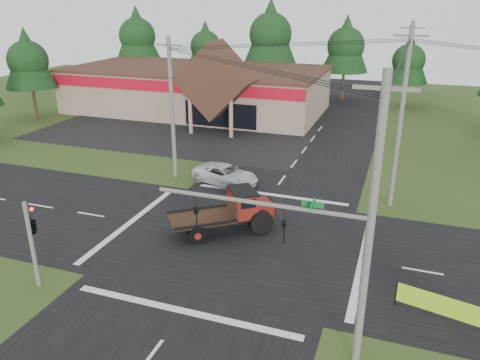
% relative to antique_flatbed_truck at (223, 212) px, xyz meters
% --- Properties ---
extents(ground, '(120.00, 120.00, 0.00)m').
position_rel_antique_flatbed_truck_xyz_m(ground, '(1.14, -0.67, -1.29)').
color(ground, '#284117').
rests_on(ground, ground).
extents(road_ns, '(12.00, 120.00, 0.02)m').
position_rel_antique_flatbed_truck_xyz_m(road_ns, '(1.14, -0.67, -1.28)').
color(road_ns, black).
rests_on(road_ns, ground).
extents(road_ew, '(120.00, 12.00, 0.02)m').
position_rel_antique_flatbed_truck_xyz_m(road_ew, '(1.14, -0.67, -1.27)').
color(road_ew, black).
rests_on(road_ew, ground).
extents(parking_apron, '(28.00, 14.00, 0.02)m').
position_rel_antique_flatbed_truck_xyz_m(parking_apron, '(-12.86, 18.33, -1.27)').
color(parking_apron, black).
rests_on(parking_apron, ground).
extents(cvs_building, '(30.40, 18.20, 9.19)m').
position_rel_antique_flatbed_truck_xyz_m(cvs_building, '(-14.56, 28.90, 1.49)').
color(cvs_building, gray).
rests_on(cvs_building, ground).
extents(traffic_signal_mast, '(8.12, 0.24, 7.00)m').
position_rel_antique_flatbed_truck_xyz_m(traffic_signal_mast, '(6.96, -8.17, 3.14)').
color(traffic_signal_mast, '#595651').
rests_on(traffic_signal_mast, ground).
extents(traffic_signal_corner, '(0.53, 2.48, 4.40)m').
position_rel_antique_flatbed_truck_xyz_m(traffic_signal_corner, '(-6.36, -7.99, 2.24)').
color(traffic_signal_corner, '#595651').
rests_on(traffic_signal_corner, ground).
extents(utility_pole_nr, '(2.00, 0.30, 11.00)m').
position_rel_antique_flatbed_truck_xyz_m(utility_pole_nr, '(8.64, -8.17, 4.35)').
color(utility_pole_nr, '#595651').
rests_on(utility_pole_nr, ground).
extents(utility_pole_nw, '(2.00, 0.30, 10.50)m').
position_rel_antique_flatbed_truck_xyz_m(utility_pole_nw, '(-6.86, 7.33, 4.10)').
color(utility_pole_nw, '#595651').
rests_on(utility_pole_nw, ground).
extents(utility_pole_ne, '(2.00, 0.30, 11.50)m').
position_rel_antique_flatbed_truck_xyz_m(utility_pole_ne, '(9.14, 7.33, 4.60)').
color(utility_pole_ne, '#595651').
rests_on(utility_pole_ne, ground).
extents(utility_pole_n, '(2.00, 0.30, 11.20)m').
position_rel_antique_flatbed_truck_xyz_m(utility_pole_n, '(9.14, 21.33, 4.45)').
color(utility_pole_n, '#595651').
rests_on(utility_pole_n, ground).
extents(tree_row_a, '(6.72, 6.72, 12.12)m').
position_rel_antique_flatbed_truck_xyz_m(tree_row_a, '(-28.86, 39.33, 6.76)').
color(tree_row_a, '#332316').
rests_on(tree_row_a, ground).
extents(tree_row_b, '(5.60, 5.60, 10.10)m').
position_rel_antique_flatbed_truck_xyz_m(tree_row_b, '(-18.86, 41.33, 5.42)').
color(tree_row_b, '#332316').
rests_on(tree_row_b, ground).
extents(tree_row_c, '(7.28, 7.28, 13.13)m').
position_rel_antique_flatbed_truck_xyz_m(tree_row_c, '(-8.86, 40.33, 7.43)').
color(tree_row_c, '#332316').
rests_on(tree_row_c, ground).
extents(tree_row_d, '(6.16, 6.16, 11.11)m').
position_rel_antique_flatbed_truck_xyz_m(tree_row_d, '(1.14, 41.33, 6.09)').
color(tree_row_d, '#332316').
rests_on(tree_row_d, ground).
extents(tree_row_e, '(5.04, 5.04, 9.09)m').
position_rel_antique_flatbed_truck_xyz_m(tree_row_e, '(9.14, 39.33, 4.75)').
color(tree_row_e, '#332316').
rests_on(tree_row_e, ground).
extents(tree_side_w, '(5.60, 5.60, 10.10)m').
position_rel_antique_flatbed_truck_xyz_m(tree_side_w, '(-30.86, 19.33, 5.42)').
color(tree_side_w, '#332316').
rests_on(tree_side_w, ground).
extents(antique_flatbed_truck, '(6.32, 5.58, 2.57)m').
position_rel_antique_flatbed_truck_xyz_m(antique_flatbed_truck, '(0.00, 0.00, 0.00)').
color(antique_flatbed_truck, '#5F190D').
rests_on(antique_flatbed_truck, ground).
extents(roadside_banner, '(3.70, 0.98, 1.29)m').
position_rel_antique_flatbed_truck_xyz_m(roadside_banner, '(11.70, -4.55, -0.64)').
color(roadside_banner, '#90DB1D').
rests_on(roadside_banner, ground).
extents(white_pickup, '(5.55, 3.65, 1.42)m').
position_rel_antique_flatbed_truck_xyz_m(white_pickup, '(-2.67, 7.29, -0.58)').
color(white_pickup, silver).
rests_on(white_pickup, ground).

